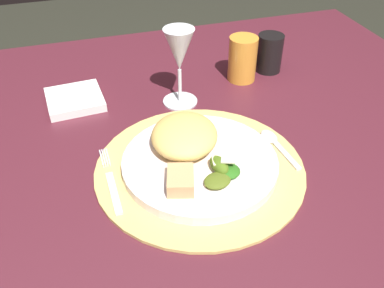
{
  "coord_description": "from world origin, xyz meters",
  "views": [
    {
      "loc": [
        -0.18,
        -0.65,
        1.2
      ],
      "look_at": [
        0.0,
        -0.06,
        0.72
      ],
      "focal_mm": 39.41,
      "sensor_mm": 36.0,
      "label": 1
    }
  ],
  "objects_px": {
    "fork": "(111,183)",
    "wine_glass": "(179,54)",
    "dinner_plate": "(200,163)",
    "spoon": "(274,142)",
    "amber_tumbler": "(242,59)",
    "napkin": "(75,100)",
    "dark_tumbler": "(269,53)",
    "dining_table": "(183,171)"
  },
  "relations": [
    {
      "from": "fork",
      "to": "napkin",
      "type": "distance_m",
      "value": 0.29
    },
    {
      "from": "dinner_plate",
      "to": "napkin",
      "type": "bearing_deg",
      "value": 123.82
    },
    {
      "from": "dining_table",
      "to": "spoon",
      "type": "xyz_separation_m",
      "value": [
        0.16,
        -0.09,
        0.11
      ]
    },
    {
      "from": "fork",
      "to": "napkin",
      "type": "height_order",
      "value": "napkin"
    },
    {
      "from": "napkin",
      "to": "wine_glass",
      "type": "distance_m",
      "value": 0.25
    },
    {
      "from": "dinner_plate",
      "to": "wine_glass",
      "type": "xyz_separation_m",
      "value": [
        0.03,
        0.23,
        0.1
      ]
    },
    {
      "from": "spoon",
      "to": "napkin",
      "type": "xyz_separation_m",
      "value": [
        -0.35,
        0.26,
        0.0
      ]
    },
    {
      "from": "fork",
      "to": "wine_glass",
      "type": "distance_m",
      "value": 0.31
    },
    {
      "from": "dinner_plate",
      "to": "amber_tumbler",
      "type": "relative_size",
      "value": 2.62
    },
    {
      "from": "amber_tumbler",
      "to": "dining_table",
      "type": "bearing_deg",
      "value": -139.14
    },
    {
      "from": "spoon",
      "to": "dark_tumbler",
      "type": "bearing_deg",
      "value": 66.96
    },
    {
      "from": "dining_table",
      "to": "amber_tumbler",
      "type": "distance_m",
      "value": 0.3
    },
    {
      "from": "dinner_plate",
      "to": "amber_tumbler",
      "type": "height_order",
      "value": "amber_tumbler"
    },
    {
      "from": "dining_table",
      "to": "spoon",
      "type": "relative_size",
      "value": 10.55
    },
    {
      "from": "fork",
      "to": "wine_glass",
      "type": "xyz_separation_m",
      "value": [
        0.18,
        0.22,
        0.11
      ]
    },
    {
      "from": "napkin",
      "to": "wine_glass",
      "type": "xyz_separation_m",
      "value": [
        0.22,
        -0.06,
        0.11
      ]
    },
    {
      "from": "fork",
      "to": "amber_tumbler",
      "type": "xyz_separation_m",
      "value": [
        0.35,
        0.28,
        0.04
      ]
    },
    {
      "from": "dinner_plate",
      "to": "napkin",
      "type": "relative_size",
      "value": 2.34
    },
    {
      "from": "dining_table",
      "to": "fork",
      "type": "height_order",
      "value": "fork"
    },
    {
      "from": "wine_glass",
      "to": "napkin",
      "type": "bearing_deg",
      "value": 164.07
    },
    {
      "from": "wine_glass",
      "to": "dark_tumbler",
      "type": "height_order",
      "value": "wine_glass"
    },
    {
      "from": "dinner_plate",
      "to": "spoon",
      "type": "distance_m",
      "value": 0.16
    },
    {
      "from": "dark_tumbler",
      "to": "dinner_plate",
      "type": "bearing_deg",
      "value": -131.97
    },
    {
      "from": "amber_tumbler",
      "to": "dinner_plate",
      "type": "bearing_deg",
      "value": -124.48
    },
    {
      "from": "fork",
      "to": "amber_tumbler",
      "type": "relative_size",
      "value": 1.6
    },
    {
      "from": "fork",
      "to": "spoon",
      "type": "distance_m",
      "value": 0.31
    },
    {
      "from": "dining_table",
      "to": "dark_tumbler",
      "type": "relative_size",
      "value": 14.65
    },
    {
      "from": "dinner_plate",
      "to": "spoon",
      "type": "bearing_deg",
      "value": 9.08
    },
    {
      "from": "dining_table",
      "to": "wine_glass",
      "type": "distance_m",
      "value": 0.24
    },
    {
      "from": "spoon",
      "to": "wine_glass",
      "type": "height_order",
      "value": "wine_glass"
    },
    {
      "from": "dinner_plate",
      "to": "spoon",
      "type": "relative_size",
      "value": 2.16
    },
    {
      "from": "dinner_plate",
      "to": "fork",
      "type": "height_order",
      "value": "dinner_plate"
    },
    {
      "from": "dinner_plate",
      "to": "wine_glass",
      "type": "height_order",
      "value": "wine_glass"
    },
    {
      "from": "wine_glass",
      "to": "amber_tumbler",
      "type": "xyz_separation_m",
      "value": [
        0.17,
        0.06,
        -0.06
      ]
    },
    {
      "from": "wine_glass",
      "to": "dark_tumbler",
      "type": "xyz_separation_m",
      "value": [
        0.25,
        0.08,
        -0.07
      ]
    },
    {
      "from": "spoon",
      "to": "dark_tumbler",
      "type": "distance_m",
      "value": 0.31
    },
    {
      "from": "spoon",
      "to": "wine_glass",
      "type": "bearing_deg",
      "value": 122.47
    },
    {
      "from": "dining_table",
      "to": "dark_tumbler",
      "type": "height_order",
      "value": "dark_tumbler"
    },
    {
      "from": "wine_glass",
      "to": "dark_tumbler",
      "type": "distance_m",
      "value": 0.27
    },
    {
      "from": "napkin",
      "to": "amber_tumbler",
      "type": "xyz_separation_m",
      "value": [
        0.39,
        -0.01,
        0.04
      ]
    },
    {
      "from": "dinner_plate",
      "to": "fork",
      "type": "relative_size",
      "value": 1.64
    },
    {
      "from": "amber_tumbler",
      "to": "dark_tumbler",
      "type": "distance_m",
      "value": 0.08
    }
  ]
}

